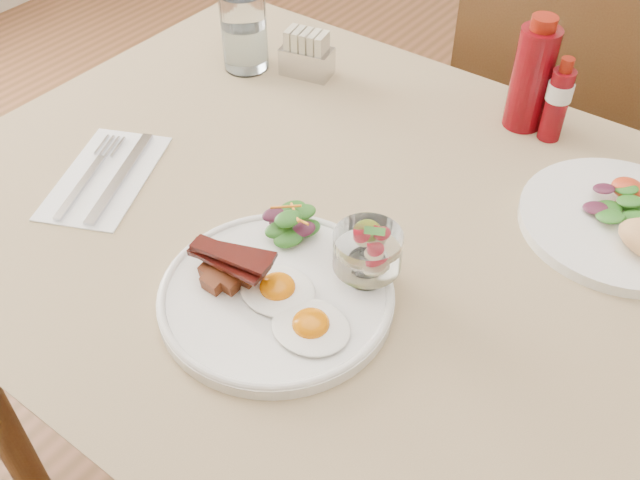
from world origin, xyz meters
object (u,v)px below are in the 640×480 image
table (393,291)px  second_plate (631,226)px  fruit_cup (368,251)px  hot_sauce_bottle (557,101)px  sugar_caddy (307,56)px  main_plate (276,297)px  water_glass (245,36)px  chair_far (560,144)px  ketchup_bottle (532,77)px

table → second_plate: (0.23, 0.19, 0.11)m
table → fruit_cup: 0.17m
second_plate → hot_sauce_bottle: (-0.17, 0.15, 0.05)m
table → second_plate: second_plate is taller
hot_sauce_bottle → sugar_caddy: 0.42m
table → main_plate: size_ratio=4.75×
table → water_glass: 0.53m
table → water_glass: (-0.45, 0.23, 0.15)m
chair_far → water_glass: bearing=-136.0°
main_plate → second_plate: 0.47m
sugar_caddy → chair_far: bearing=35.7°
main_plate → second_plate: second_plate is taller
water_glass → sugar_caddy: bearing=23.2°
hot_sauce_bottle → main_plate: bearing=-103.7°
table → hot_sauce_bottle: 0.38m
second_plate → fruit_cup: bearing=-129.0°
hot_sauce_bottle → sugar_caddy: bearing=-170.3°
main_plate → second_plate: bearing=50.5°
second_plate → water_glass: 0.69m
ketchup_bottle → sugar_caddy: 0.37m
sugar_caddy → table: bearing=-49.9°
table → fruit_cup: bearing=-85.1°
table → chair_far: bearing=90.0°
main_plate → hot_sauce_bottle: (0.12, 0.51, 0.06)m
main_plate → second_plate: size_ratio=1.05×
fruit_cup → sugar_caddy: size_ratio=0.87×
fruit_cup → water_glass: (-0.46, 0.31, -0.00)m
table → ketchup_bottle: bearing=88.3°
main_plate → fruit_cup: (0.07, 0.08, 0.05)m
hot_sauce_bottle → water_glass: same height
chair_far → main_plate: 0.87m
water_glass → hot_sauce_bottle: bearing=12.4°
main_plate → sugar_caddy: 0.53m
ketchup_bottle → main_plate: bearing=-98.2°
chair_far → hot_sauce_bottle: (0.06, -0.32, 0.29)m
main_plate → hot_sauce_bottle: hot_sauce_bottle is taller
chair_far → main_plate: chair_far is taller
sugar_caddy → main_plate: bearing=-69.3°
water_glass → chair_far: bearing=44.0°
sugar_caddy → water_glass: (-0.10, -0.04, 0.02)m
fruit_cup → ketchup_bottle: (0.00, 0.44, 0.02)m
chair_far → sugar_caddy: bearing=-131.8°
chair_far → water_glass: size_ratio=6.96×
main_plate → water_glass: size_ratio=2.10×
chair_far → table: bearing=-90.0°
main_plate → water_glass: (-0.39, 0.40, 0.05)m
main_plate → fruit_cup: fruit_cup is taller
second_plate → hot_sauce_bottle: bearing=139.8°
ketchup_bottle → hot_sauce_bottle: 0.05m
ketchup_bottle → hot_sauce_bottle: (0.05, -0.01, -0.02)m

